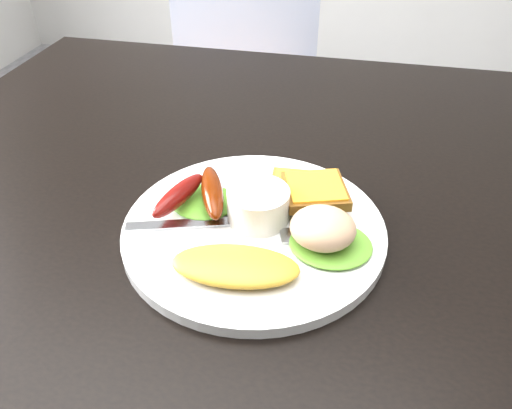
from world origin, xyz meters
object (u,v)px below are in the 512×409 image
(dining_table, at_px, (330,186))
(plate, at_px, (254,229))
(dining_chair, at_px, (230,104))
(person, at_px, (288,45))

(dining_table, distance_m, plate, 0.16)
(dining_table, bearing_deg, dining_chair, 114.27)
(dining_table, xyz_separation_m, plate, (-0.07, -0.14, 0.03))
(person, xyz_separation_m, plate, (0.07, -0.68, 0.04))
(plate, bearing_deg, dining_chair, 106.84)
(dining_chair, height_order, person, person)
(dining_chair, height_order, plate, plate)
(dining_table, relative_size, dining_chair, 2.70)
(dining_table, height_order, plate, plate)
(dining_chair, distance_m, plate, 0.98)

